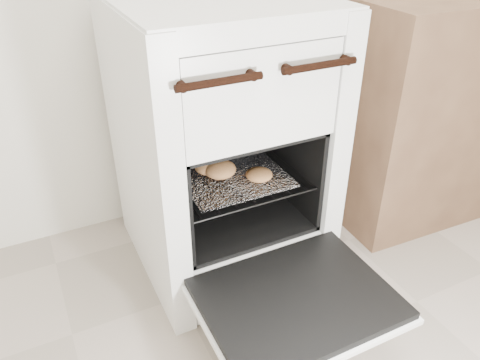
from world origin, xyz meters
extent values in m
cube|color=silver|center=(-0.11, 1.20, 0.43)|extent=(0.56, 0.60, 0.86)
cylinder|color=black|center=(-0.25, 0.88, 0.75)|extent=(0.21, 0.02, 0.02)
cylinder|color=black|center=(0.02, 0.88, 0.75)|extent=(0.21, 0.02, 0.02)
cube|color=black|center=(-0.11, 0.71, 0.19)|extent=(0.49, 0.37, 0.02)
cube|color=silver|center=(-0.11, 0.71, 0.18)|extent=(0.51, 0.39, 0.01)
cylinder|color=black|center=(-0.32, 1.13, 0.35)|extent=(0.01, 0.39, 0.01)
cylinder|color=black|center=(0.09, 1.13, 0.35)|extent=(0.01, 0.39, 0.01)
cylinder|color=black|center=(-0.11, 0.94, 0.35)|extent=(0.40, 0.01, 0.01)
cylinder|color=black|center=(-0.11, 1.31, 0.35)|extent=(0.40, 0.01, 0.01)
cylinder|color=black|center=(-0.28, 1.13, 0.35)|extent=(0.01, 0.37, 0.01)
cylinder|color=black|center=(-0.23, 1.13, 0.35)|extent=(0.01, 0.37, 0.01)
cylinder|color=black|center=(-0.17, 1.13, 0.35)|extent=(0.01, 0.37, 0.01)
cylinder|color=black|center=(-0.11, 1.13, 0.35)|extent=(0.01, 0.37, 0.01)
cylinder|color=black|center=(-0.06, 1.13, 0.35)|extent=(0.01, 0.37, 0.01)
cylinder|color=black|center=(0.00, 1.13, 0.35)|extent=(0.01, 0.37, 0.01)
cylinder|color=black|center=(0.05, 1.13, 0.35)|extent=(0.01, 0.37, 0.01)
cube|color=white|center=(-0.11, 1.11, 0.36)|extent=(0.32, 0.28, 0.01)
ellipsoid|color=tan|center=(-0.15, 1.12, 0.39)|extent=(0.11, 0.11, 0.05)
ellipsoid|color=tan|center=(-0.05, 1.05, 0.38)|extent=(0.11, 0.11, 0.03)
ellipsoid|color=tan|center=(-0.17, 1.15, 0.39)|extent=(0.14, 0.14, 0.05)
cube|color=brown|center=(0.78, 1.20, 0.41)|extent=(0.84, 0.58, 0.82)
camera|label=1|loc=(-0.64, -0.02, 1.09)|focal=35.00mm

